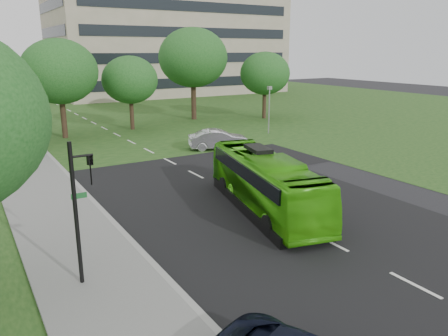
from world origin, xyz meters
The scene contains 11 objects.
ground centered at (0.00, 0.00, 0.00)m, with size 160.00×160.00×0.00m, color black.
street_surfaces centered at (-0.38, 22.75, 0.03)m, with size 120.00×120.00×0.15m.
office_building centered at (21.96, 61.96, 12.50)m, with size 40.10×20.10×25.00m.
tree_park_b centered at (-4.47, 26.98, 5.91)m, with size 6.68×6.68×8.76m.
tree_park_c centered at (2.28, 27.97, 4.91)m, with size 5.45×5.45×7.24m.
tree_park_d centered at (10.67, 30.69, 6.92)m, with size 7.72×7.72×10.22m.
tree_park_e centered at (18.01, 27.07, 5.16)m, with size 5.69×5.69×7.59m.
bus centered at (0.02, 2.60, 1.41)m, with size 2.36×10.09×2.81m, color #43BC13.
sedan centered at (5.08, 15.69, 0.79)m, with size 1.68×4.81×1.59m, color silver.
traffic_light centered at (-9.52, -0.12, 2.94)m, with size 0.81×0.25×5.00m.
camera_pole centered at (12.66, 19.08, 2.89)m, with size 0.46×0.43×4.48m.
Camera 1 is at (-12.47, -13.96, 7.75)m, focal length 35.00 mm.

